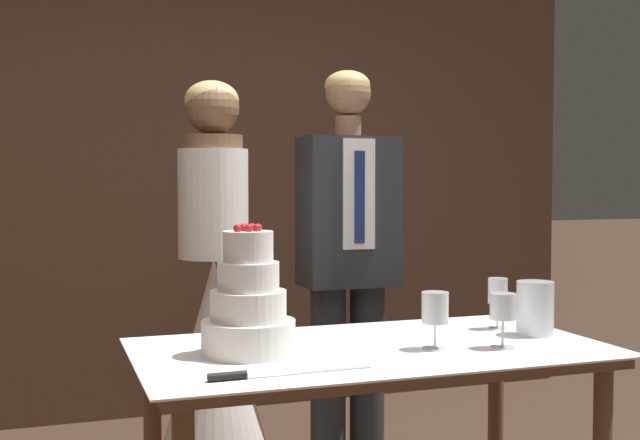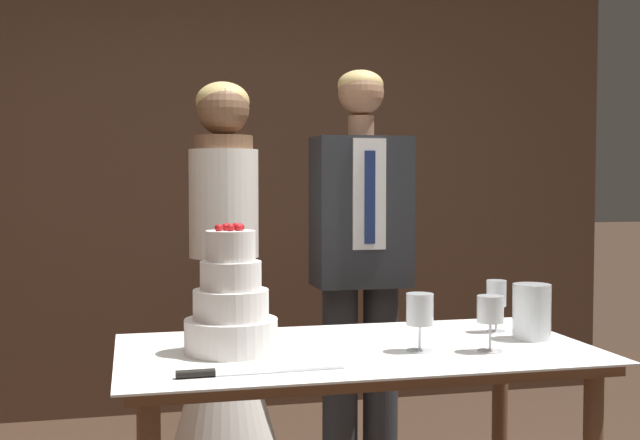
% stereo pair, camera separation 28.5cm
% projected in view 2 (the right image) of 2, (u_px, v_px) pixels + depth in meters
% --- Properties ---
extents(wall_back, '(4.63, 0.12, 2.64)m').
position_uv_depth(wall_back, '(222.00, 174.00, 4.50)').
color(wall_back, '#513828').
rests_on(wall_back, ground_plane).
extents(cake_table, '(1.42, 0.77, 0.78)m').
position_uv_depth(cake_table, '(356.00, 378.00, 2.42)').
color(cake_table, brown).
rests_on(cake_table, ground_plane).
extents(tiered_cake, '(0.27, 0.27, 0.38)m').
position_uv_depth(tiered_cake, '(231.00, 306.00, 2.34)').
color(tiered_cake, white).
rests_on(tiered_cake, cake_table).
extents(cake_knife, '(0.44, 0.04, 0.02)m').
position_uv_depth(cake_knife, '(229.00, 373.00, 2.06)').
color(cake_knife, silver).
rests_on(cake_knife, cake_table).
extents(wine_glass_near, '(0.08, 0.08, 0.17)m').
position_uv_depth(wine_glass_near, '(420.00, 313.00, 2.35)').
color(wine_glass_near, silver).
rests_on(wine_glass_near, cake_table).
extents(wine_glass_middle, '(0.07, 0.07, 0.17)m').
position_uv_depth(wine_glass_middle, '(496.00, 296.00, 2.66)').
color(wine_glass_middle, silver).
rests_on(wine_glass_middle, cake_table).
extents(wine_glass_far, '(0.08, 0.08, 0.17)m').
position_uv_depth(wine_glass_far, '(490.00, 312.00, 2.35)').
color(wine_glass_far, silver).
rests_on(wine_glass_far, cake_table).
extents(hurricane_candle, '(0.12, 0.12, 0.18)m').
position_uv_depth(hurricane_candle, '(532.00, 313.00, 2.54)').
color(hurricane_candle, silver).
rests_on(hurricane_candle, cake_table).
extents(bride, '(0.54, 0.54, 1.68)m').
position_uv_depth(bride, '(225.00, 343.00, 3.27)').
color(bride, white).
rests_on(bride, ground_plane).
extents(groom, '(0.40, 0.25, 1.75)m').
position_uv_depth(groom, '(361.00, 257.00, 3.38)').
color(groom, '#282B30').
rests_on(groom, ground_plane).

